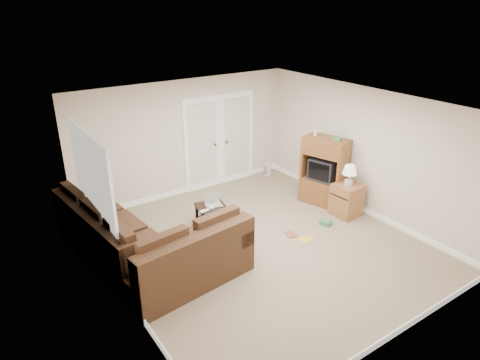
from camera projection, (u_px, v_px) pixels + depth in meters
floor at (261, 245)px, 7.55m from camera, size 5.50×5.50×0.00m
ceiling at (264, 106)px, 6.56m from camera, size 5.00×5.50×0.02m
wall_left at (115, 222)px, 5.77m from camera, size 0.02×5.50×2.50m
wall_right at (365, 152)px, 8.35m from camera, size 0.02×5.50×2.50m
wall_back at (185, 138)px, 9.14m from camera, size 5.00×0.02×2.50m
wall_front at (405, 257)px, 4.97m from camera, size 5.00×0.02×2.50m
baseboards at (261, 243)px, 7.53m from camera, size 5.00×5.50×0.10m
french_doors at (220, 141)px, 9.64m from camera, size 1.80×0.05×2.13m
window_left at (92, 177)px, 6.42m from camera, size 0.05×1.92×1.42m
sectional_sofa at (143, 247)px, 6.82m from camera, size 2.39×3.16×0.95m
coffee_table at (216, 221)px, 7.87m from camera, size 0.74×1.14×0.72m
tv_armoire at (324, 171)px, 8.84m from camera, size 0.73×1.00×1.54m
side_cabinet at (347, 197)px, 8.47m from camera, size 0.53×0.53×1.06m
space_heater at (268, 170)px, 10.40m from camera, size 0.15×0.14×0.32m
floor_magazine at (306, 239)px, 7.75m from camera, size 0.29×0.24×0.01m
floor_greenbox at (325, 223)px, 8.21m from camera, size 0.21×0.25×0.08m
floor_book at (287, 235)px, 7.85m from camera, size 0.23×0.27×0.02m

